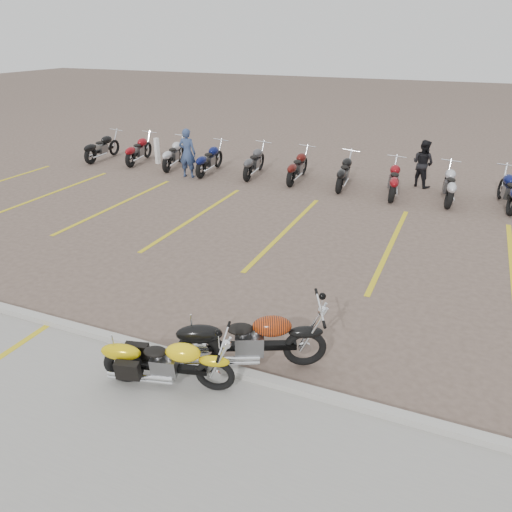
{
  "coord_description": "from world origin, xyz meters",
  "views": [
    {
      "loc": [
        4.09,
        -7.56,
        4.81
      ],
      "look_at": [
        0.57,
        0.66,
        0.75
      ],
      "focal_mm": 35.0,
      "sensor_mm": 36.0,
      "label": 1
    }
  ],
  "objects": [
    {
      "name": "yellow_cruiser",
      "position": [
        0.54,
        -2.61,
        0.41
      ],
      "size": [
        1.95,
        0.6,
        0.82
      ],
      "rotation": [
        0.13,
        0.0,
        0.25
      ],
      "color": "black",
      "rests_on": "ground"
    },
    {
      "name": "ground",
      "position": [
        0.0,
        0.0,
        0.0
      ],
      "size": [
        100.0,
        100.0,
        0.0
      ],
      "primitive_type": "plane",
      "color": "#715D51",
      "rests_on": "ground"
    },
    {
      "name": "concrete_apron",
      "position": [
        0.0,
        -4.5,
        0.01
      ],
      "size": [
        60.0,
        5.0,
        0.01
      ],
      "primitive_type": "cube",
      "color": "#9E9B93",
      "rests_on": "ground"
    },
    {
      "name": "person_a",
      "position": [
        -5.03,
        7.56,
        0.86
      ],
      "size": [
        0.66,
        0.47,
        1.72
      ],
      "primitive_type": "imported",
      "rotation": [
        0.0,
        0.0,
        3.24
      ],
      "color": "navy",
      "rests_on": "ground"
    },
    {
      "name": "curb",
      "position": [
        0.0,
        -2.0,
        0.06
      ],
      "size": [
        60.0,
        0.18,
        0.12
      ],
      "primitive_type": "cube",
      "color": "#ADAAA3",
      "rests_on": "ground"
    },
    {
      "name": "parking_stripes",
      "position": [
        0.0,
        4.0,
        0.0
      ],
      "size": [
        38.0,
        5.5,
        0.01
      ],
      "primitive_type": null,
      "color": "gold",
      "rests_on": "ground"
    },
    {
      "name": "person_b",
      "position": [
        2.75,
        9.6,
        0.78
      ],
      "size": [
        0.95,
        0.88,
        1.56
      ],
      "primitive_type": "imported",
      "rotation": [
        0.0,
        0.0,
        2.64
      ],
      "color": "black",
      "rests_on": "ground"
    },
    {
      "name": "bg_bike_row",
      "position": [
        0.36,
        8.49,
        0.55
      ],
      "size": [
        20.72,
        2.07,
        1.1
      ],
      "color": "black",
      "rests_on": "ground"
    },
    {
      "name": "flame_cruiser",
      "position": [
        1.46,
        -1.73,
        0.47
      ],
      "size": [
        2.14,
        1.1,
        0.95
      ],
      "rotation": [
        0.1,
        0.0,
        0.44
      ],
      "color": "black",
      "rests_on": "ground"
    },
    {
      "name": "bollard",
      "position": [
        -7.14,
        8.79,
        0.5
      ],
      "size": [
        0.19,
        0.19,
        1.0
      ],
      "primitive_type": "cube",
      "rotation": [
        0.0,
        0.0,
        -0.29
      ],
      "color": "white",
      "rests_on": "ground"
    }
  ]
}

